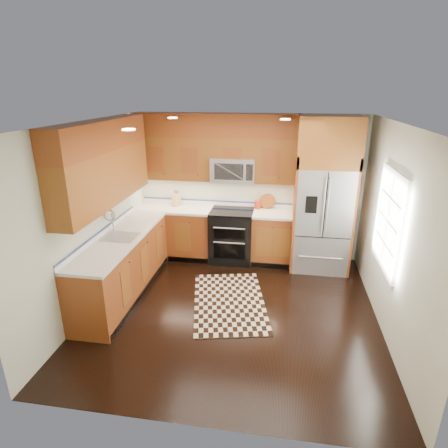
% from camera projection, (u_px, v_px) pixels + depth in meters
% --- Properties ---
extents(ground, '(4.00, 4.00, 0.00)m').
position_uv_depth(ground, '(233.00, 310.00, 5.36)').
color(ground, black).
rests_on(ground, ground).
extents(wall_back, '(4.00, 0.02, 2.60)m').
position_uv_depth(wall_back, '(248.00, 187.00, 6.77)').
color(wall_back, silver).
rests_on(wall_back, ground).
extents(wall_left, '(0.02, 4.00, 2.60)m').
position_uv_depth(wall_left, '(91.00, 217.00, 5.22)').
color(wall_left, silver).
rests_on(wall_left, ground).
extents(wall_right, '(0.02, 4.00, 2.60)m').
position_uv_depth(wall_right, '(393.00, 234.00, 4.62)').
color(wall_right, silver).
rests_on(wall_right, ground).
extents(window, '(0.04, 1.10, 1.30)m').
position_uv_depth(window, '(389.00, 221.00, 4.77)').
color(window, white).
rests_on(window, ground).
extents(base_cabinets, '(2.85, 3.00, 0.90)m').
position_uv_depth(base_cabinets, '(167.00, 250.00, 6.23)').
color(base_cabinets, '#913F1B').
rests_on(base_cabinets, ground).
extents(countertop, '(2.86, 3.01, 0.04)m').
position_uv_depth(countertop, '(176.00, 222.00, 6.15)').
color(countertop, white).
rests_on(countertop, base_cabinets).
extents(upper_cabinets, '(2.85, 3.00, 1.15)m').
position_uv_depth(upper_cabinets, '(170.00, 154.00, 5.85)').
color(upper_cabinets, brown).
rests_on(upper_cabinets, ground).
extents(range, '(0.76, 0.67, 0.95)m').
position_uv_depth(range, '(232.00, 236.00, 6.79)').
color(range, black).
rests_on(range, ground).
extents(microwave, '(0.76, 0.40, 0.42)m').
position_uv_depth(microwave, '(233.00, 170.00, 6.50)').
color(microwave, '#B2B2B7').
rests_on(microwave, ground).
extents(refrigerator, '(0.98, 0.75, 2.60)m').
position_uv_depth(refrigerator, '(324.00, 196.00, 6.23)').
color(refrigerator, '#B2B2B7').
rests_on(refrigerator, ground).
extents(sink_faucet, '(0.54, 0.44, 0.37)m').
position_uv_depth(sink_faucet, '(118.00, 233.00, 5.49)').
color(sink_faucet, '#B2B2B7').
rests_on(sink_faucet, countertop).
extents(rug, '(1.36, 1.89, 0.01)m').
position_uv_depth(rug, '(229.00, 301.00, 5.56)').
color(rug, black).
rests_on(rug, ground).
extents(knife_block, '(0.15, 0.17, 0.29)m').
position_uv_depth(knife_block, '(176.00, 199.00, 6.92)').
color(knife_block, tan).
rests_on(knife_block, countertop).
extents(utensil_crock, '(0.14, 0.14, 0.31)m').
position_uv_depth(utensil_crock, '(258.00, 203.00, 6.73)').
color(utensil_crock, '#A22A14').
rests_on(utensil_crock, countertop).
extents(cutting_board, '(0.29, 0.29, 0.02)m').
position_uv_depth(cutting_board, '(267.00, 208.00, 6.78)').
color(cutting_board, brown).
rests_on(cutting_board, countertop).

